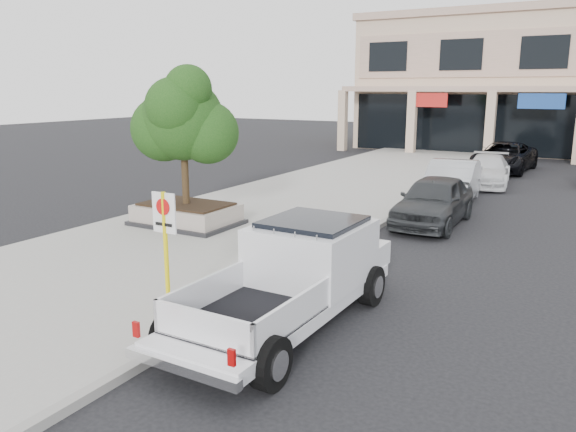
% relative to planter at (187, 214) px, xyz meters
% --- Properties ---
extents(ground, '(120.00, 120.00, 0.00)m').
position_rel_planter_xyz_m(ground, '(6.79, -3.68, -0.48)').
color(ground, black).
rests_on(ground, ground).
extents(sidewalk, '(8.00, 52.00, 0.15)m').
position_rel_planter_xyz_m(sidewalk, '(1.29, 2.32, -0.40)').
color(sidewalk, gray).
rests_on(sidewalk, ground).
extents(curb, '(0.20, 52.00, 0.15)m').
position_rel_planter_xyz_m(curb, '(5.24, 2.32, -0.40)').
color(curb, gray).
rests_on(curb, ground).
extents(planter, '(3.20, 2.20, 0.68)m').
position_rel_planter_xyz_m(planter, '(0.00, 0.00, 0.00)').
color(planter, black).
rests_on(planter, sidewalk).
extents(planter_tree, '(2.90, 2.55, 4.00)m').
position_rel_planter_xyz_m(planter_tree, '(0.13, 0.15, 2.94)').
color(planter_tree, black).
rests_on(planter_tree, planter).
extents(no_parking_sign, '(0.55, 0.09, 2.30)m').
position_rel_planter_xyz_m(no_parking_sign, '(4.16, -5.57, 1.16)').
color(no_parking_sign, yellow).
rests_on(no_parking_sign, sidewalk).
extents(hedge, '(1.10, 0.99, 0.93)m').
position_rel_planter_xyz_m(hedge, '(4.54, -1.29, 0.14)').
color(hedge, '#184513').
rests_on(hedge, sidewalk).
extents(pickup_truck, '(2.28, 5.95, 1.86)m').
position_rel_planter_xyz_m(pickup_truck, '(6.44, -4.98, 0.46)').
color(pickup_truck, white).
rests_on(pickup_truck, ground).
extents(curb_car_a, '(1.90, 4.67, 1.59)m').
position_rel_planter_xyz_m(curb_car_a, '(6.59, 4.41, 0.32)').
color(curb_car_a, '#2C2F31').
rests_on(curb_car_a, ground).
extents(curb_car_b, '(2.15, 5.07, 1.62)m').
position_rel_planter_xyz_m(curb_car_b, '(6.21, 8.30, 0.34)').
color(curb_car_b, '#ABAEB3').
rests_on(curb_car_b, ground).
extents(curb_car_c, '(2.45, 4.88, 1.36)m').
position_rel_planter_xyz_m(curb_car_c, '(6.63, 13.16, 0.21)').
color(curb_car_c, silver).
rests_on(curb_car_c, ground).
extents(curb_car_d, '(2.92, 5.72, 1.55)m').
position_rel_planter_xyz_m(curb_car_d, '(6.56, 18.15, 0.30)').
color(curb_car_d, black).
rests_on(curb_car_d, ground).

